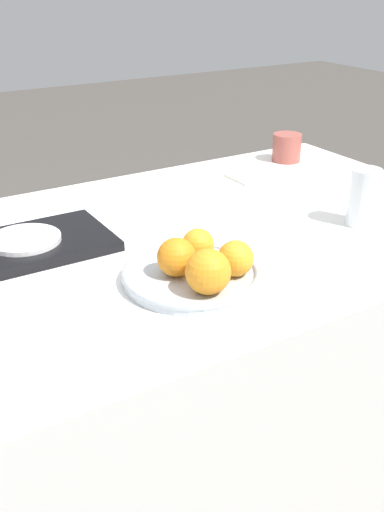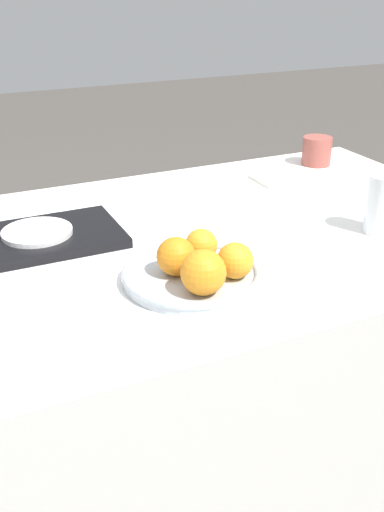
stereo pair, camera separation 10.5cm
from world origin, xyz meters
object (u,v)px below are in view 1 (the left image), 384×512
(orange_2, at_px, (176,257))
(serving_tray, at_px, (26,246))
(water_glass, at_px, (364,197))
(napkin, at_px, (254,176))
(orange_3, at_px, (208,272))
(cup_1, at_px, (287,148))
(orange_1, at_px, (236,258))
(side_plate, at_px, (25,239))
(fruit_platter, at_px, (192,275))
(orange_0, at_px, (197,245))

(orange_2, distance_m, serving_tray, 0.33)
(water_glass, distance_m, napkin, 0.39)
(orange_3, height_order, cup_1, orange_3)
(napkin, bearing_deg, cup_1, 22.89)
(orange_1, distance_m, serving_tray, 0.43)
(orange_3, height_order, side_plate, orange_3)
(serving_tray, bearing_deg, napkin, 11.63)
(fruit_platter, bearing_deg, cup_1, 38.33)
(water_glass, distance_m, cup_1, 0.48)
(orange_3, relative_size, napkin, 0.59)
(fruit_platter, relative_size, orange_0, 4.20)
(serving_tray, bearing_deg, orange_2, -55.47)
(orange_1, distance_m, orange_2, 0.10)
(fruit_platter, height_order, orange_3, orange_3)
(orange_2, bearing_deg, orange_0, 27.90)
(orange_2, xyz_separation_m, serving_tray, (-0.19, 0.27, -0.04))
(water_glass, distance_m, side_plate, 0.71)
(napkin, bearing_deg, fruit_platter, -137.12)
(orange_2, relative_size, cup_1, 0.85)
(orange_3, relative_size, cup_1, 0.94)
(side_plate, xyz_separation_m, cup_1, (0.83, 0.21, 0.01))
(orange_0, bearing_deg, orange_2, -152.10)
(side_plate, bearing_deg, orange_2, -55.47)
(orange_2, distance_m, water_glass, 0.48)
(orange_0, distance_m, side_plate, 0.35)
(cup_1, height_order, napkin, cup_1)
(orange_1, height_order, serving_tray, orange_1)
(fruit_platter, xyz_separation_m, orange_0, (0.04, 0.04, 0.03))
(orange_3, xyz_separation_m, napkin, (0.46, 0.49, -0.05))
(fruit_platter, distance_m, serving_tray, 0.35)
(fruit_platter, xyz_separation_m, serving_tray, (-0.22, 0.28, -0.00))
(orange_0, height_order, orange_2, orange_2)
(side_plate, bearing_deg, cup_1, 14.01)
(orange_3, bearing_deg, orange_2, 99.20)
(fruit_platter, distance_m, orange_3, 0.09)
(orange_0, bearing_deg, serving_tray, 136.31)
(serving_tray, relative_size, napkin, 2.56)
(orange_0, bearing_deg, cup_1, 37.57)
(fruit_platter, xyz_separation_m, side_plate, (-0.22, 0.28, 0.01))
(side_plate, height_order, cup_1, cup_1)
(orange_0, relative_size, water_glass, 0.48)
(orange_2, relative_size, napkin, 0.53)
(orange_3, xyz_separation_m, cup_1, (0.63, 0.56, -0.02))
(water_glass, relative_size, serving_tray, 0.38)
(side_plate, bearing_deg, fruit_platter, -52.44)
(napkin, bearing_deg, orange_1, -129.92)
(serving_tray, relative_size, cup_1, 4.08)
(orange_2, distance_m, orange_3, 0.08)
(orange_0, xyz_separation_m, serving_tray, (-0.25, 0.24, -0.04))
(orange_1, height_order, cup_1, orange_1)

